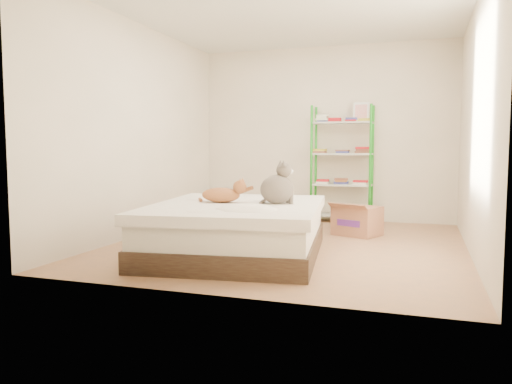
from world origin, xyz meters
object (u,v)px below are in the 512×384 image
at_px(orange_cat, 221,193).
at_px(grey_cat, 277,183).
at_px(bed, 237,229).
at_px(white_bin, 222,205).
at_px(shelf_unit, 342,160).
at_px(cardboard_box, 357,221).

xyz_separation_m(orange_cat, grey_cat, (0.59, 0.06, 0.11)).
relative_size(bed, orange_cat, 4.70).
relative_size(orange_cat, grey_cat, 1.14).
bearing_deg(white_bin, grey_cat, -56.73).
distance_m(grey_cat, shelf_unit, 2.52).
bearing_deg(grey_cat, bed, 70.56).
relative_size(grey_cat, white_bin, 1.10).
bearing_deg(shelf_unit, cardboard_box, -71.32).
xyz_separation_m(bed, orange_cat, (-0.20, 0.05, 0.36)).
height_order(grey_cat, cardboard_box, grey_cat).
height_order(orange_cat, grey_cat, grey_cat).
relative_size(shelf_unit, cardboard_box, 2.65).
bearing_deg(grey_cat, shelf_unit, -41.24).
bearing_deg(bed, shelf_unit, 68.12).
xyz_separation_m(cardboard_box, white_bin, (-2.24, 1.02, 0.00)).
xyz_separation_m(orange_cat, shelf_unit, (0.86, 2.56, 0.29)).
relative_size(shelf_unit, white_bin, 4.54).
relative_size(orange_cat, shelf_unit, 0.28).
bearing_deg(white_bin, shelf_unit, 0.94).
height_order(orange_cat, shelf_unit, shelf_unit).
height_order(bed, shelf_unit, shelf_unit).
distance_m(bed, cardboard_box, 1.86).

